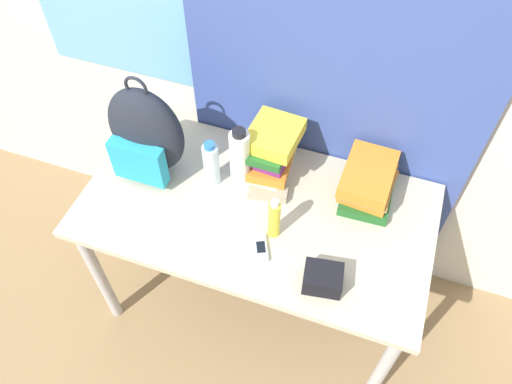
{
  "coord_description": "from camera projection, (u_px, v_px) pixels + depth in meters",
  "views": [
    {
      "loc": [
        0.37,
        -0.7,
        2.29
      ],
      "look_at": [
        0.0,
        0.36,
        0.85
      ],
      "focal_mm": 35.0,
      "sensor_mm": 36.0,
      "label": 1
    }
  ],
  "objects": [
    {
      "name": "ground_plane",
      "position": [
        230.0,
        364.0,
        2.28
      ],
      "size": [
        12.0,
        12.0,
        0.0
      ],
      "primitive_type": "plane",
      "color": "#8C704C"
    },
    {
      "name": "wall_back",
      "position": [
        296.0,
        30.0,
        1.76
      ],
      "size": [
        6.0,
        0.06,
        2.5
      ],
      "color": "beige",
      "rests_on": "ground_plane"
    },
    {
      "name": "curtain_blue",
      "position": [
        340.0,
        49.0,
        1.69
      ],
      "size": [
        1.14,
        0.04,
        2.5
      ],
      "color": "#384C93",
      "rests_on": "ground_plane"
    },
    {
      "name": "cell_phone",
      "position": [
        261.0,
        248.0,
        1.78
      ],
      "size": [
        0.09,
        0.12,
        0.02
      ],
      "color": "#B7BCC6",
      "rests_on": "desk"
    },
    {
      "name": "camera_pouch",
      "position": [
        323.0,
        278.0,
        1.67
      ],
      "size": [
        0.14,
        0.12,
        0.08
      ],
      "color": "black",
      "rests_on": "desk"
    },
    {
      "name": "water_bottle",
      "position": [
        211.0,
        164.0,
        1.9
      ],
      "size": [
        0.06,
        0.06,
        0.21
      ],
      "color": "silver",
      "rests_on": "desk"
    },
    {
      "name": "book_stack_left",
      "position": [
        271.0,
        150.0,
        1.93
      ],
      "size": [
        0.21,
        0.26,
        0.23
      ],
      "color": "silver",
      "rests_on": "desk"
    },
    {
      "name": "sunscreen_bottle",
      "position": [
        274.0,
        219.0,
        1.76
      ],
      "size": [
        0.04,
        0.04,
        0.19
      ],
      "color": "yellow",
      "rests_on": "desk"
    },
    {
      "name": "sports_bottle",
      "position": [
        240.0,
        159.0,
        1.87
      ],
      "size": [
        0.08,
        0.08,
        0.28
      ],
      "color": "white",
      "rests_on": "desk"
    },
    {
      "name": "sunglasses_case",
      "position": [
        268.0,
        193.0,
        1.92
      ],
      "size": [
        0.16,
        0.08,
        0.04
      ],
      "color": "gray",
      "rests_on": "desk"
    },
    {
      "name": "backpack",
      "position": [
        146.0,
        134.0,
        1.88
      ],
      "size": [
        0.3,
        0.2,
        0.45
      ],
      "color": "#1E232D",
      "rests_on": "desk"
    },
    {
      "name": "desk",
      "position": [
        256.0,
        222.0,
        1.97
      ],
      "size": [
        1.34,
        0.71,
        0.75
      ],
      "color": "#B7B299",
      "rests_on": "ground_plane"
    },
    {
      "name": "book_stack_center",
      "position": [
        368.0,
        183.0,
        1.88
      ],
      "size": [
        0.2,
        0.28,
        0.15
      ],
      "color": "#1E5623",
      "rests_on": "desk"
    }
  ]
}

